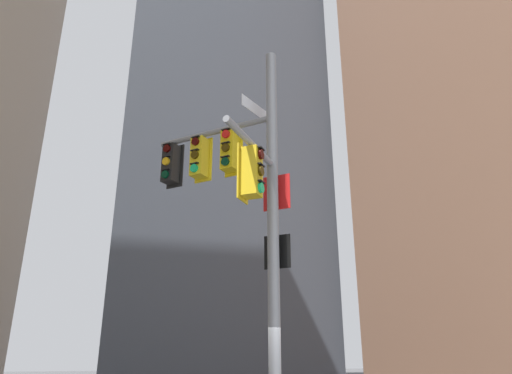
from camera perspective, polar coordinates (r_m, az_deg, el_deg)
The scene contains 2 objects.
building_mid_block at distance 42.09m, azimuth -5.02°, elevation 9.10°, with size 14.99×14.99×44.58m, color #4C5460.
signal_pole_assembly at distance 10.30m, azimuth -1.94°, elevation -0.96°, with size 2.70×4.17×8.83m.
Camera 1 is at (-3.03, -9.06, 2.00)m, focal length 32.74 mm.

